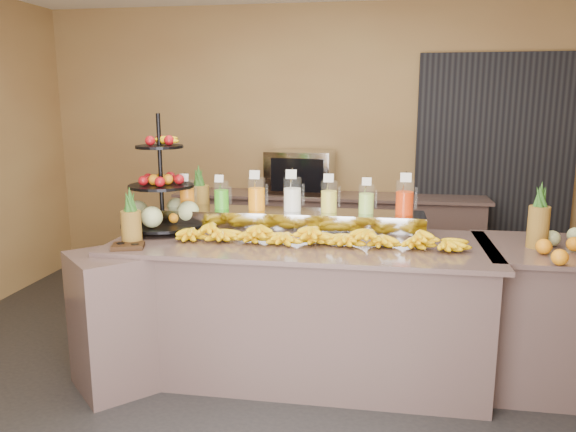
% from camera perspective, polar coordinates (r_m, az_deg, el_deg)
% --- Properties ---
extents(ground, '(6.00, 6.00, 0.00)m').
position_cam_1_polar(ground, '(3.81, 0.61, -17.40)').
color(ground, black).
rests_on(ground, ground).
extents(room_envelope, '(6.04, 5.02, 2.82)m').
position_cam_1_polar(room_envelope, '(4.09, 5.04, 11.99)').
color(room_envelope, olive).
rests_on(room_envelope, ground).
extents(buffet_counter, '(2.75, 1.25, 0.93)m').
position_cam_1_polar(buffet_counter, '(3.86, -0.49, -9.35)').
color(buffet_counter, '#886662').
rests_on(buffet_counter, ground).
extents(right_counter, '(1.08, 0.88, 0.93)m').
position_cam_1_polar(right_counter, '(4.12, 26.00, -9.18)').
color(right_counter, '#886662').
rests_on(right_counter, ground).
extents(back_ledge, '(3.10, 0.55, 0.93)m').
position_cam_1_polar(back_ledge, '(5.73, 4.07, -2.35)').
color(back_ledge, '#886662').
rests_on(back_ledge, ground).
extents(pitcher_tray, '(1.85, 0.30, 0.15)m').
position_cam_1_polar(pitcher_tray, '(4.01, 0.45, -0.50)').
color(pitcher_tray, gray).
rests_on(pitcher_tray, buffet_counter).
extents(juice_pitcher_orange_a, '(0.11, 0.11, 0.26)m').
position_cam_1_polar(juice_pitcher_orange_a, '(4.17, -10.21, 2.08)').
color(juice_pitcher_orange_a, silver).
rests_on(juice_pitcher_orange_a, pitcher_tray).
extents(juice_pitcher_green, '(0.11, 0.11, 0.26)m').
position_cam_1_polar(juice_pitcher_green, '(4.09, -6.77, 1.99)').
color(juice_pitcher_green, silver).
rests_on(juice_pitcher_green, pitcher_tray).
extents(juice_pitcher_orange_b, '(0.12, 0.13, 0.30)m').
position_cam_1_polar(juice_pitcher_orange_b, '(4.02, -3.21, 2.08)').
color(juice_pitcher_orange_b, silver).
rests_on(juice_pitcher_orange_b, pitcher_tray).
extents(juice_pitcher_milk, '(0.13, 0.13, 0.31)m').
position_cam_1_polar(juice_pitcher_milk, '(3.97, 0.45, 2.03)').
color(juice_pitcher_milk, silver).
rests_on(juice_pitcher_milk, pitcher_tray).
extents(juice_pitcher_lemon, '(0.12, 0.12, 0.29)m').
position_cam_1_polar(juice_pitcher_lemon, '(3.94, 4.19, 1.81)').
color(juice_pitcher_lemon, silver).
rests_on(juice_pitcher_lemon, pitcher_tray).
extents(juice_pitcher_lime, '(0.11, 0.11, 0.26)m').
position_cam_1_polar(juice_pitcher_lime, '(3.93, 7.96, 1.59)').
color(juice_pitcher_lime, silver).
rests_on(juice_pitcher_lime, pitcher_tray).
extents(juice_pitcher_orange_c, '(0.13, 0.13, 0.30)m').
position_cam_1_polar(juice_pitcher_orange_c, '(3.93, 11.76, 1.65)').
color(juice_pitcher_orange_c, silver).
rests_on(juice_pitcher_orange_c, pitcher_tray).
extents(banana_heap, '(1.92, 0.17, 0.16)m').
position_cam_1_polar(banana_heap, '(3.68, 2.63, -1.76)').
color(banana_heap, '#FAB50C').
rests_on(banana_heap, buffet_counter).
extents(fruit_stand, '(0.67, 0.67, 0.83)m').
position_cam_1_polar(fruit_stand, '(4.10, -12.20, 1.47)').
color(fruit_stand, black).
rests_on(fruit_stand, buffet_counter).
extents(condiment_caddy, '(0.23, 0.20, 0.03)m').
position_cam_1_polar(condiment_caddy, '(3.69, -15.94, -2.96)').
color(condiment_caddy, '#321C0D').
rests_on(condiment_caddy, buffet_counter).
extents(pineapple_left_a, '(0.13, 0.13, 0.38)m').
position_cam_1_polar(pineapple_left_a, '(3.77, -15.64, -0.72)').
color(pineapple_left_a, brown).
rests_on(pineapple_left_a, buffet_counter).
extents(pineapple_left_b, '(0.15, 0.15, 0.44)m').
position_cam_1_polar(pineapple_left_b, '(4.36, -8.98, 1.60)').
color(pineapple_left_b, brown).
rests_on(pineapple_left_b, buffet_counter).
extents(right_fruit_pile, '(0.50, 0.48, 0.27)m').
position_cam_1_polar(right_fruit_pile, '(3.79, 26.96, -2.35)').
color(right_fruit_pile, brown).
rests_on(right_fruit_pile, right_counter).
extents(oven_warmer, '(0.68, 0.50, 0.43)m').
position_cam_1_polar(oven_warmer, '(5.64, 1.28, 4.46)').
color(oven_warmer, gray).
rests_on(oven_warmer, back_ledge).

